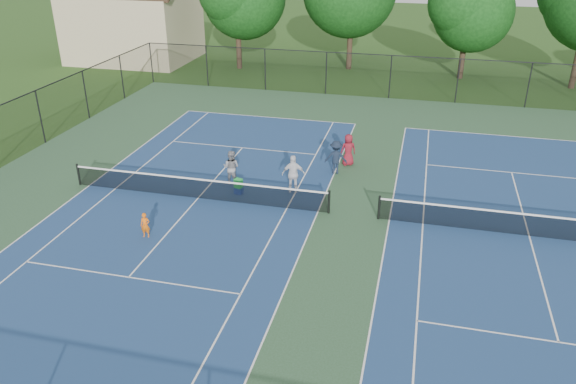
% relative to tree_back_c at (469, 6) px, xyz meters
% --- Properties ---
extents(ground, '(140.00, 140.00, 0.00)m').
position_rel_tree_back_c_xyz_m(ground, '(-5.00, -25.00, -5.48)').
color(ground, '#234716').
rests_on(ground, ground).
extents(court_pad, '(36.00, 36.00, 0.01)m').
position_rel_tree_back_c_xyz_m(court_pad, '(-5.00, -25.00, -5.48)').
color(court_pad, '#294A2A').
rests_on(court_pad, ground).
extents(tennis_court_left, '(12.00, 23.83, 1.07)m').
position_rel_tree_back_c_xyz_m(tennis_court_left, '(-12.00, -25.00, -5.38)').
color(tennis_court_left, navy).
rests_on(tennis_court_left, ground).
extents(tennis_court_right, '(12.00, 23.83, 1.07)m').
position_rel_tree_back_c_xyz_m(tennis_court_right, '(2.00, -25.00, -5.38)').
color(tennis_court_right, navy).
rests_on(tennis_court_right, ground).
extents(perimeter_fence, '(36.08, 36.08, 3.02)m').
position_rel_tree_back_c_xyz_m(perimeter_fence, '(-5.00, -25.00, -3.88)').
color(perimeter_fence, black).
rests_on(perimeter_fence, ground).
extents(tree_back_c, '(6.00, 6.00, 8.40)m').
position_rel_tree_back_c_xyz_m(tree_back_c, '(0.00, 0.00, 0.00)').
color(tree_back_c, '#2D2116').
rests_on(tree_back_c, ground).
extents(clapboard_house, '(10.80, 8.10, 7.65)m').
position_rel_tree_back_c_xyz_m(clapboard_house, '(-28.00, -0.00, -2.39)').
color(clapboard_house, tan).
rests_on(clapboard_house, ground).
extents(child_player, '(0.41, 0.31, 1.03)m').
position_rel_tree_back_c_xyz_m(child_player, '(-12.69, -28.66, -4.97)').
color(child_player, orange).
rests_on(child_player, ground).
extents(instructor, '(0.84, 0.68, 1.66)m').
position_rel_tree_back_c_xyz_m(instructor, '(-11.04, -23.12, -4.65)').
color(instructor, gray).
rests_on(instructor, ground).
extents(bystander_a, '(1.13, 0.65, 1.80)m').
position_rel_tree_back_c_xyz_m(bystander_a, '(-7.99, -23.34, -4.58)').
color(bystander_a, white).
rests_on(bystander_a, ground).
extents(bystander_b, '(1.15, 0.75, 1.68)m').
position_rel_tree_back_c_xyz_m(bystander_b, '(-6.48, -20.74, -4.64)').
color(bystander_b, '#162031').
rests_on(bystander_b, ground).
extents(bystander_c, '(0.95, 0.82, 1.64)m').
position_rel_tree_back_c_xyz_m(bystander_c, '(-6.05, -19.56, -4.66)').
color(bystander_c, maroon).
rests_on(bystander_c, ground).
extents(ball_crate, '(0.40, 0.33, 0.31)m').
position_rel_tree_back_c_xyz_m(ball_crate, '(-10.38, -24.09, -5.33)').
color(ball_crate, navy).
rests_on(ball_crate, ground).
extents(ball_hopper, '(0.40, 0.35, 0.42)m').
position_rel_tree_back_c_xyz_m(ball_hopper, '(-10.38, -24.09, -4.96)').
color(ball_hopper, green).
rests_on(ball_hopper, ball_crate).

